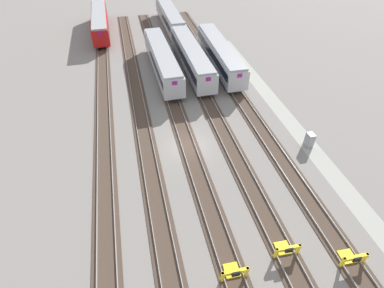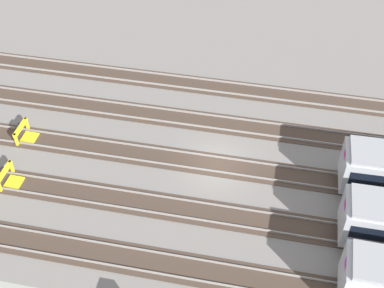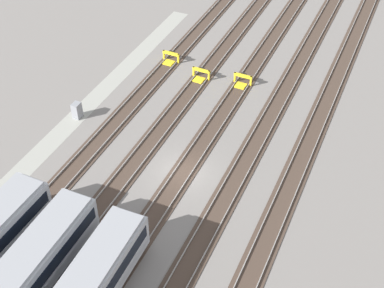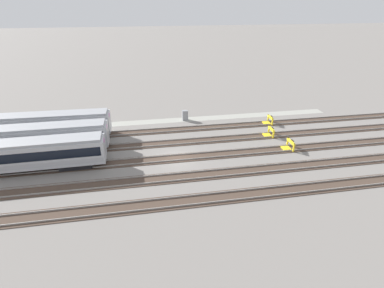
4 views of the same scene
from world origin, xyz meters
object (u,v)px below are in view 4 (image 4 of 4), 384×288
(subway_car_front_row_centre, at_px, (43,125))
(subway_car_front_row_leftmost, at_px, (33,139))
(bumper_stop_nearest_track, at_px, (269,120))
(bumper_stop_middle_track, at_px, (289,145))
(electrical_cabinet, at_px, (185,115))
(bumper_stop_near_inner_track, at_px, (269,132))
(subway_car_front_row_rightmost, at_px, (22,155))

(subway_car_front_row_centre, bearing_deg, subway_car_front_row_leftmost, 90.00)
(bumper_stop_nearest_track, height_order, bumper_stop_middle_track, same)
(bumper_stop_nearest_track, bearing_deg, electrical_cabinet, -16.70)
(subway_car_front_row_leftmost, height_order, bumper_stop_near_inner_track, subway_car_front_row_leftmost)
(subway_car_front_row_leftmost, relative_size, electrical_cabinet, 11.26)
(subway_car_front_row_centre, xyz_separation_m, bumper_stop_near_inner_track, (-31.28, 4.44, -1.53))
(bumper_stop_nearest_track, bearing_deg, bumper_stop_near_inner_track, 68.15)
(subway_car_front_row_leftmost, xyz_separation_m, bumper_stop_near_inner_track, (-31.28, 0.04, -1.53))
(bumper_stop_middle_track, distance_m, electrical_cabinet, 17.24)
(subway_car_front_row_leftmost, distance_m, subway_car_front_row_centre, 4.40)
(subway_car_front_row_rightmost, xyz_separation_m, bumper_stop_nearest_track, (-33.05, -8.81, -1.53))
(subway_car_front_row_rightmost, bearing_deg, electrical_cabinet, -148.21)
(subway_car_front_row_centre, height_order, electrical_cabinet, subway_car_front_row_centre)
(subway_car_front_row_leftmost, xyz_separation_m, subway_car_front_row_rightmost, (0.00, 4.43, 0.00))
(subway_car_front_row_leftmost, height_order, electrical_cabinet, subway_car_front_row_leftmost)
(subway_car_front_row_rightmost, xyz_separation_m, electrical_cabinet, (-20.36, -12.62, -1.24))
(subway_car_front_row_leftmost, relative_size, subway_car_front_row_centre, 1.00)
(subway_car_front_row_centre, distance_m, subway_car_front_row_rightmost, 8.83)
(bumper_stop_middle_track, bearing_deg, bumper_stop_nearest_track, -96.39)
(bumper_stop_near_inner_track, height_order, bumper_stop_middle_track, same)
(subway_car_front_row_centre, xyz_separation_m, bumper_stop_nearest_track, (-33.05, 0.03, -1.53))
(bumper_stop_near_inner_track, distance_m, bumper_stop_middle_track, 4.49)
(bumper_stop_near_inner_track, xyz_separation_m, electrical_cabinet, (10.93, -8.23, 0.29))
(bumper_stop_middle_track, height_order, electrical_cabinet, electrical_cabinet)
(subway_car_front_row_centre, height_order, subway_car_front_row_rightmost, same)
(bumper_stop_nearest_track, bearing_deg, subway_car_front_row_rightmost, 14.92)
(electrical_cabinet, bearing_deg, subway_car_front_row_rightmost, 31.79)
(subway_car_front_row_leftmost, distance_m, electrical_cabinet, 21.98)
(subway_car_front_row_centre, distance_m, bumper_stop_nearest_track, 33.09)
(subway_car_front_row_leftmost, relative_size, bumper_stop_middle_track, 8.98)
(bumper_stop_nearest_track, relative_size, electrical_cabinet, 1.25)
(subway_car_front_row_centre, relative_size, bumper_stop_near_inner_track, 8.99)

